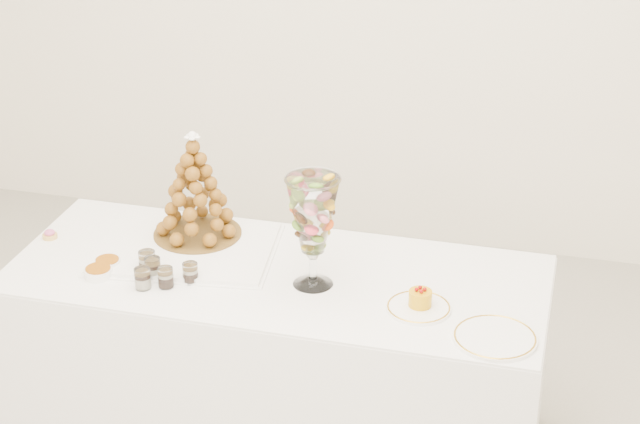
# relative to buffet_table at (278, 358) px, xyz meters

# --- Properties ---
(buffet_table) EXTENTS (1.83, 0.73, 0.69)m
(buffet_table) POSITION_rel_buffet_table_xyz_m (0.00, 0.00, 0.00)
(buffet_table) COLOR white
(buffet_table) RESTS_ON ground
(lace_tray) EXTENTS (0.65, 0.52, 0.02)m
(lace_tray) POSITION_rel_buffet_table_xyz_m (-0.35, 0.06, 0.36)
(lace_tray) COLOR white
(lace_tray) RESTS_ON buffet_table
(macaron_vase) EXTENTS (0.17, 0.17, 0.38)m
(macaron_vase) POSITION_rel_buffet_table_xyz_m (0.14, -0.04, 0.60)
(macaron_vase) COLOR white
(macaron_vase) RESTS_ON buffet_table
(cake_plate) EXTENTS (0.21, 0.21, 0.01)m
(cake_plate) POSITION_rel_buffet_table_xyz_m (0.51, -0.11, 0.35)
(cake_plate) COLOR white
(cake_plate) RESTS_ON buffet_table
(spare_plate) EXTENTS (0.26, 0.26, 0.01)m
(spare_plate) POSITION_rel_buffet_table_xyz_m (0.76, -0.23, 0.35)
(spare_plate) COLOR white
(spare_plate) RESTS_ON buffet_table
(pink_tart) EXTENTS (0.05, 0.05, 0.03)m
(pink_tart) POSITION_rel_buffet_table_xyz_m (-0.86, 0.03, 0.36)
(pink_tart) COLOR tan
(pink_tart) RESTS_ON buffet_table
(verrine_a) EXTENTS (0.07, 0.07, 0.08)m
(verrine_a) POSITION_rel_buffet_table_xyz_m (-0.42, -0.11, 0.39)
(verrine_a) COLOR white
(verrine_a) RESTS_ON buffet_table
(verrine_b) EXTENTS (0.06, 0.06, 0.07)m
(verrine_b) POSITION_rel_buffet_table_xyz_m (-0.39, -0.14, 0.38)
(verrine_b) COLOR white
(verrine_b) RESTS_ON buffet_table
(verrine_c) EXTENTS (0.06, 0.06, 0.07)m
(verrine_c) POSITION_rel_buffet_table_xyz_m (-0.26, -0.14, 0.38)
(verrine_c) COLOR white
(verrine_c) RESTS_ON buffet_table
(verrine_d) EXTENTS (0.06, 0.06, 0.07)m
(verrine_d) POSITION_rel_buffet_table_xyz_m (-0.39, -0.21, 0.38)
(verrine_d) COLOR white
(verrine_d) RESTS_ON buffet_table
(verrine_e) EXTENTS (0.06, 0.06, 0.07)m
(verrine_e) POSITION_rel_buffet_table_xyz_m (-0.32, -0.18, 0.38)
(verrine_e) COLOR white
(verrine_e) RESTS_ON buffet_table
(ramekin_back) EXTENTS (0.09, 0.09, 0.03)m
(ramekin_back) POSITION_rel_buffet_table_xyz_m (-0.57, -0.11, 0.36)
(ramekin_back) COLOR white
(ramekin_back) RESTS_ON buffet_table
(ramekin_front) EXTENTS (0.09, 0.09, 0.03)m
(ramekin_front) POSITION_rel_buffet_table_xyz_m (-0.57, -0.18, 0.36)
(ramekin_front) COLOR white
(ramekin_front) RESTS_ON buffet_table
(croquembouche) EXTENTS (0.32, 0.32, 0.39)m
(croquembouche) POSITION_rel_buffet_table_xyz_m (-0.34, 0.16, 0.56)
(croquembouche) COLOR brown
(croquembouche) RESTS_ON lace_tray
(mousse_cake) EXTENTS (0.07, 0.07, 0.07)m
(mousse_cake) POSITION_rel_buffet_table_xyz_m (0.51, -0.11, 0.38)
(mousse_cake) COLOR #D79A0A
(mousse_cake) RESTS_ON cake_plate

